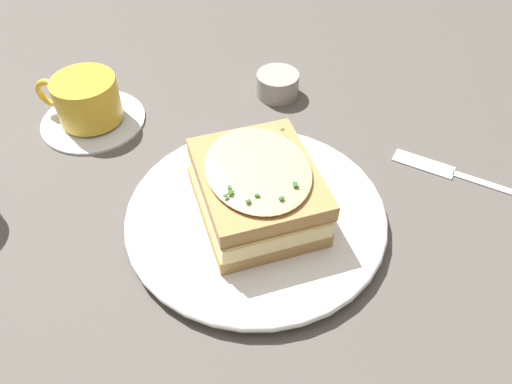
# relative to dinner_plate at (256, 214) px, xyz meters

# --- Properties ---
(ground_plane) EXTENTS (2.40, 2.40, 0.00)m
(ground_plane) POSITION_rel_dinner_plate_xyz_m (-0.02, 0.01, -0.01)
(ground_plane) COLOR #514C47
(dinner_plate) EXTENTS (0.27, 0.27, 0.02)m
(dinner_plate) POSITION_rel_dinner_plate_xyz_m (0.00, 0.00, 0.00)
(dinner_plate) COLOR white
(dinner_plate) RESTS_ON ground_plane
(sandwich) EXTENTS (0.14, 0.11, 0.06)m
(sandwich) POSITION_rel_dinner_plate_xyz_m (-0.00, 0.00, 0.04)
(sandwich) COLOR #B2844C
(sandwich) RESTS_ON dinner_plate
(teacup_with_saucer) EXTENTS (0.13, 0.13, 0.06)m
(teacup_with_saucer) POSITION_rel_dinner_plate_xyz_m (-0.22, -0.15, 0.02)
(teacup_with_saucer) COLOR white
(teacup_with_saucer) RESTS_ON ground_plane
(fork) EXTENTS (0.14, 0.14, 0.00)m
(fork) POSITION_rel_dinner_plate_xyz_m (0.00, 0.24, -0.01)
(fork) COLOR silver
(fork) RESTS_ON ground_plane
(condiment_pot) EXTENTS (0.06, 0.06, 0.03)m
(condiment_pot) POSITION_rel_dinner_plate_xyz_m (-0.21, 0.10, 0.01)
(condiment_pot) COLOR gray
(condiment_pot) RESTS_ON ground_plane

